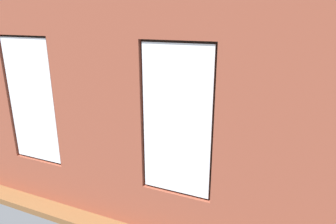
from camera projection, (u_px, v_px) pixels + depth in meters
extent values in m
cube|color=brown|center=(173.00, 148.00, 6.81)|extent=(6.59, 6.02, 0.10)
cube|color=brown|center=(281.00, 131.00, 3.11)|extent=(1.38, 0.16, 3.36)
cube|color=brown|center=(98.00, 106.00, 3.99)|extent=(1.38, 0.16, 3.36)
cube|color=brown|center=(177.00, 213.00, 3.96)|extent=(0.92, 0.16, 0.67)
cube|color=brown|center=(179.00, 1.00, 3.16)|extent=(0.92, 0.16, 0.79)
cube|color=white|center=(176.00, 123.00, 3.53)|extent=(0.86, 0.03, 1.85)
cube|color=#38281E|center=(178.00, 121.00, 3.58)|extent=(0.92, 0.04, 1.91)
cube|color=brown|center=(45.00, 178.00, 4.83)|extent=(0.92, 0.16, 0.67)
cube|color=brown|center=(20.00, 5.00, 4.03)|extent=(0.92, 0.16, 0.79)
cube|color=white|center=(32.00, 102.00, 4.41)|extent=(0.86, 0.03, 1.85)
cube|color=#38281E|center=(35.00, 101.00, 4.46)|extent=(0.92, 0.04, 1.91)
cube|color=#A87547|center=(107.00, 172.00, 4.39)|extent=(3.42, 0.24, 0.06)
cube|color=black|center=(101.00, 97.00, 4.03)|extent=(0.44, 0.03, 0.61)
cube|color=#A33875|center=(102.00, 96.00, 4.05)|extent=(0.38, 0.01, 0.55)
cube|color=silver|center=(58.00, 66.00, 7.23)|extent=(0.10, 5.02, 3.36)
cube|color=black|center=(135.00, 180.00, 5.00)|extent=(1.83, 0.85, 0.42)
cube|color=black|center=(124.00, 167.00, 4.59)|extent=(1.83, 0.24, 0.38)
cube|color=black|center=(180.00, 173.00, 4.60)|extent=(0.22, 0.85, 0.24)
cube|color=black|center=(94.00, 155.00, 5.21)|extent=(0.22, 0.85, 0.24)
cube|color=black|center=(155.00, 168.00, 4.82)|extent=(0.64, 0.65, 0.12)
cube|color=black|center=(118.00, 161.00, 5.08)|extent=(0.64, 0.65, 0.12)
cube|color=black|center=(278.00, 157.00, 5.81)|extent=(0.93, 1.93, 0.42)
cube|color=black|center=(299.00, 141.00, 5.58)|extent=(0.32, 1.90, 0.38)
cube|color=black|center=(281.00, 128.00, 6.46)|extent=(0.86, 0.25, 0.24)
cube|color=black|center=(278.00, 161.00, 4.97)|extent=(0.86, 0.25, 0.24)
cube|color=black|center=(278.00, 137.00, 6.06)|extent=(0.67, 0.70, 0.12)
cube|color=black|center=(277.00, 152.00, 5.42)|extent=(0.67, 0.70, 0.12)
cube|color=olive|center=(181.00, 129.00, 6.67)|extent=(1.42, 0.89, 0.04)
cube|color=olive|center=(214.00, 137.00, 6.83)|extent=(0.07, 0.07, 0.41)
cube|color=olive|center=(162.00, 128.00, 7.32)|extent=(0.07, 0.07, 0.41)
cube|color=olive|center=(204.00, 150.00, 6.16)|extent=(0.07, 0.07, 0.41)
cube|color=olive|center=(148.00, 140.00, 6.65)|extent=(0.07, 0.07, 0.41)
cylinder|color=#B23D38|center=(182.00, 126.00, 6.65)|extent=(0.08, 0.08, 0.09)
cylinder|color=brown|center=(162.00, 125.00, 6.70)|extent=(0.12, 0.12, 0.10)
sphere|color=#3D8E42|center=(162.00, 120.00, 6.66)|extent=(0.15, 0.15, 0.15)
cube|color=#59595B|center=(184.00, 130.00, 6.51)|extent=(0.18, 0.10, 0.02)
cube|color=black|center=(176.00, 125.00, 6.83)|extent=(0.18, 0.11, 0.02)
cube|color=#B2B2B7|center=(200.00, 128.00, 6.65)|extent=(0.12, 0.17, 0.02)
cube|color=black|center=(81.00, 120.00, 7.80)|extent=(1.14, 0.42, 0.46)
cube|color=black|center=(80.00, 111.00, 7.72)|extent=(0.49, 0.20, 0.05)
cube|color=black|center=(80.00, 109.00, 7.71)|extent=(0.06, 0.04, 0.06)
cube|color=black|center=(78.00, 97.00, 7.60)|extent=(1.10, 0.04, 0.61)
cube|color=black|center=(79.00, 96.00, 7.62)|extent=(1.05, 0.01, 0.56)
cylinder|color=olive|center=(188.00, 115.00, 8.49)|extent=(0.45, 0.45, 0.28)
ellipsoid|color=white|center=(188.00, 105.00, 8.39)|extent=(1.00, 1.00, 0.40)
ellipsoid|color=navy|center=(186.00, 101.00, 8.39)|extent=(0.44, 0.44, 0.18)
cylinder|color=gray|center=(215.00, 202.00, 4.49)|extent=(0.34, 0.34, 0.33)
cylinder|color=brown|center=(216.00, 179.00, 4.37)|extent=(0.06, 0.06, 0.45)
cone|color=#3D8E42|center=(203.00, 152.00, 4.31)|extent=(0.55, 0.24, 0.48)
cone|color=#3D8E42|center=(210.00, 156.00, 4.12)|extent=(0.34, 0.53, 0.52)
cone|color=#3D8E42|center=(220.00, 159.00, 4.06)|extent=(0.37, 0.54, 0.51)
cone|color=#3D8E42|center=(230.00, 156.00, 4.14)|extent=(0.54, 0.26, 0.51)
cone|color=#3D8E42|center=(226.00, 148.00, 4.29)|extent=(0.42, 0.44, 0.56)
cone|color=#3D8E42|center=(213.00, 146.00, 4.39)|extent=(0.43, 0.47, 0.54)
cylinder|color=#47423D|center=(293.00, 126.00, 7.57)|extent=(0.33, 0.33, 0.37)
cylinder|color=brown|center=(295.00, 108.00, 7.42)|extent=(0.06, 0.06, 0.55)
cone|color=#286B2D|center=(290.00, 88.00, 7.31)|extent=(0.44, 0.19, 0.50)
cone|color=#286B2D|center=(297.00, 92.00, 7.10)|extent=(0.12, 0.49, 0.43)
cone|color=#286B2D|center=(305.00, 89.00, 7.21)|extent=(0.42, 0.12, 0.50)
cone|color=#286B2D|center=(297.00, 87.00, 7.41)|extent=(0.18, 0.40, 0.52)
cylinder|color=#9E5638|center=(267.00, 135.00, 7.20)|extent=(0.20, 0.20, 0.20)
cylinder|color=brown|center=(267.00, 129.00, 7.15)|extent=(0.03, 0.03, 0.11)
ellipsoid|color=#3D8E42|center=(268.00, 118.00, 7.07)|extent=(0.45, 0.45, 0.42)
cylinder|color=gray|center=(71.00, 141.00, 6.73)|extent=(0.27, 0.27, 0.29)
cylinder|color=brown|center=(70.00, 127.00, 6.63)|extent=(0.05, 0.05, 0.37)
cone|color=#3D8E42|center=(61.00, 107.00, 6.56)|extent=(0.47, 0.12, 0.61)
cone|color=#3D8E42|center=(61.00, 113.00, 6.28)|extent=(0.18, 0.56, 0.54)
cone|color=#3D8E42|center=(76.00, 112.00, 6.38)|extent=(0.58, 0.17, 0.52)
cone|color=#3D8E42|center=(75.00, 107.00, 6.74)|extent=(0.14, 0.59, 0.50)
cylinder|color=#9E5638|center=(207.00, 130.00, 7.48)|extent=(0.20, 0.20, 0.22)
cylinder|color=brown|center=(207.00, 123.00, 7.42)|extent=(0.03, 0.03, 0.16)
ellipsoid|color=#1E5B28|center=(208.00, 114.00, 7.36)|extent=(0.35, 0.35, 0.28)
cylinder|color=gray|center=(52.00, 166.00, 5.51)|extent=(0.34, 0.34, 0.38)
cylinder|color=brown|center=(51.00, 154.00, 5.43)|extent=(0.05, 0.05, 0.09)
ellipsoid|color=#337F38|center=(48.00, 134.00, 5.31)|extent=(0.75, 0.75, 0.70)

